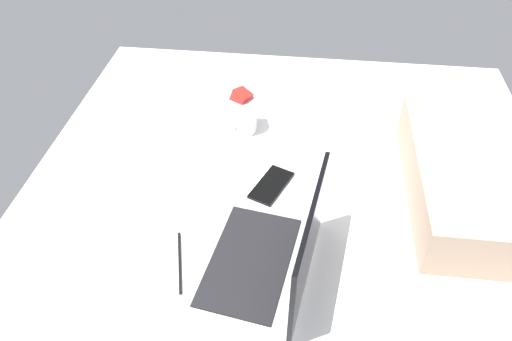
{
  "coord_description": "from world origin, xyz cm",
  "views": [
    {
      "loc": [
        71.22,
        1.9,
        105.94
      ],
      "look_at": [
        -19.1,
        -8.9,
        24.0
      ],
      "focal_mm": 33.72,
      "sensor_mm": 36.0,
      "label": 1
    }
  ],
  "objects_px": {
    "snack_cup": "(242,113)",
    "pillow": "(485,179)",
    "laptop": "(270,258)",
    "cell_phone": "(271,185)"
  },
  "relations": [
    {
      "from": "snack_cup",
      "to": "pillow",
      "type": "relative_size",
      "value": 0.28
    },
    {
      "from": "cell_phone",
      "to": "snack_cup",
      "type": "bearing_deg",
      "value": 137.77
    },
    {
      "from": "laptop",
      "to": "snack_cup",
      "type": "relative_size",
      "value": 2.5
    },
    {
      "from": "snack_cup",
      "to": "cell_phone",
      "type": "xyz_separation_m",
      "value": [
        0.24,
        0.11,
        -0.06
      ]
    },
    {
      "from": "cell_phone",
      "to": "pillow",
      "type": "height_order",
      "value": "pillow"
    },
    {
      "from": "laptop",
      "to": "pillow",
      "type": "bearing_deg",
      "value": 128.78
    },
    {
      "from": "laptop",
      "to": "cell_phone",
      "type": "distance_m",
      "value": 0.27
    },
    {
      "from": "cell_phone",
      "to": "pillow",
      "type": "bearing_deg",
      "value": 24.88
    },
    {
      "from": "snack_cup",
      "to": "cell_phone",
      "type": "height_order",
      "value": "snack_cup"
    },
    {
      "from": "laptop",
      "to": "pillow",
      "type": "xyz_separation_m",
      "value": [
        -0.29,
        0.51,
        0.02
      ]
    }
  ]
}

